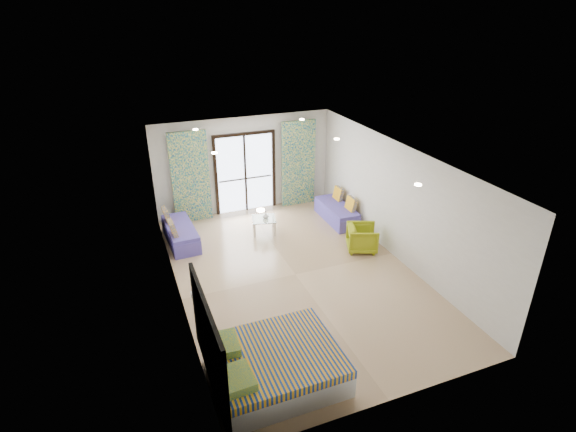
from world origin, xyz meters
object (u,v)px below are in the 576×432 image
object	(u,v)px
armchair	(362,237)
coffee_table	(264,220)
bed	(274,365)
daybed_left	(180,233)
daybed_right	(337,212)

from	to	relation	value
armchair	coffee_table	bearing A→B (deg)	69.23
bed	armchair	bearing A→B (deg)	42.71
bed	armchair	world-z (taller)	armchair
daybed_left	daybed_right	world-z (taller)	daybed_left
bed	armchair	xyz separation A→B (m)	(3.40, 3.14, 0.06)
bed	daybed_right	xyz separation A→B (m)	(3.59, 4.83, -0.04)
daybed_right	armchair	world-z (taller)	daybed_right
daybed_left	daybed_right	distance (m)	4.24
bed	daybed_right	bearing A→B (deg)	53.36
bed	daybed_left	xyz separation A→B (m)	(-0.64, 5.12, -0.03)
bed	coffee_table	xyz separation A→B (m)	(1.49, 4.89, 0.06)
armchair	daybed_left	bearing A→B (deg)	85.59
daybed_right	armchair	xyz separation A→B (m)	(-0.19, -1.69, 0.10)
daybed_right	armchair	size ratio (longest dim) A/B	2.30
daybed_right	daybed_left	bearing A→B (deg)	176.71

